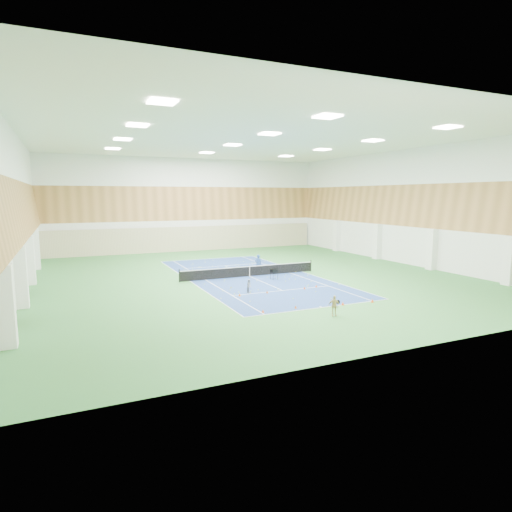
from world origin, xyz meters
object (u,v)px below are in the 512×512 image
Objects in this scene: child_apron at (334,306)px; ball_cart at (274,274)px; child_court at (249,286)px; tennis_net at (250,270)px; coach at (258,264)px.

child_apron is 1.36× the size of ball_cart.
child_court is 5.51m from ball_cart.
child_court is (-2.60, -5.98, -0.04)m from tennis_net.
tennis_net reaches higher than ball_cart.
child_court is at bearing 125.55° from child_apron.
child_court is 8.13m from child_apron.
child_court is at bearing -113.50° from tennis_net.
tennis_net reaches higher than child_court.
child_apron is at bearing 96.78° from coach.
coach is 3.36m from ball_cart.
ball_cart is at bearing -57.54° from tennis_net.
child_court is 1.09× the size of ball_cart.
coach is at bearing 19.54° from child_court.
child_apron is 11.78m from ball_cart.
child_apron is (-0.42, -13.81, 0.08)m from tennis_net.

